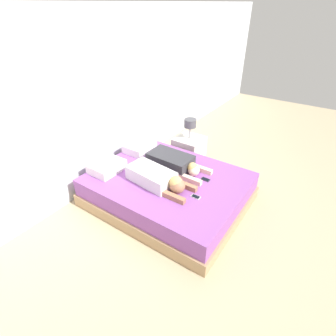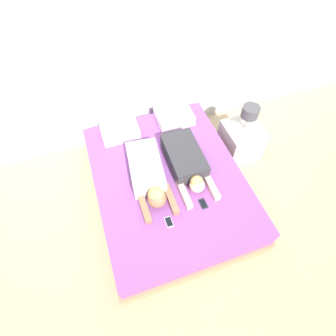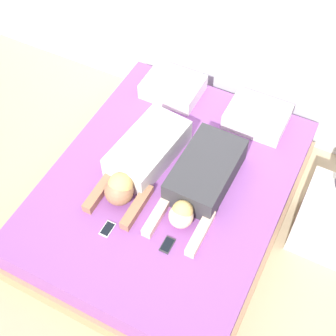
% 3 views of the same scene
% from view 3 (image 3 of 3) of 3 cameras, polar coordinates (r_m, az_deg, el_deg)
% --- Properties ---
extents(ground_plane, '(12.00, 12.00, 0.00)m').
position_cam_3_polar(ground_plane, '(3.85, 0.00, -5.32)').
color(ground_plane, tan).
extents(bed, '(1.75, 2.19, 0.45)m').
position_cam_3_polar(bed, '(3.67, 0.00, -3.53)').
color(bed, tan).
rests_on(bed, ground_plane).
extents(pillow_head_left, '(0.47, 0.38, 0.14)m').
position_cam_3_polar(pillow_head_left, '(4.04, 0.62, 9.86)').
color(pillow_head_left, white).
rests_on(pillow_head_left, bed).
extents(pillow_head_right, '(0.47, 0.38, 0.14)m').
position_cam_3_polar(pillow_head_right, '(3.86, 10.83, 6.19)').
color(pillow_head_right, white).
rests_on(pillow_head_right, bed).
extents(person_left, '(0.43, 1.00, 0.24)m').
position_cam_3_polar(person_left, '(3.47, -3.34, 1.02)').
color(person_left, silver).
rests_on(person_left, bed).
extents(person_right, '(0.40, 0.96, 0.21)m').
position_cam_3_polar(person_right, '(3.37, 4.10, -1.36)').
color(person_right, '#333338').
rests_on(person_right, bed).
extents(cell_phone_left, '(0.07, 0.12, 0.01)m').
position_cam_3_polar(cell_phone_left, '(3.28, -7.39, -7.38)').
color(cell_phone_left, silver).
rests_on(cell_phone_left, bed).
extents(cell_phone_right, '(0.07, 0.12, 0.01)m').
position_cam_3_polar(cell_phone_right, '(3.19, -0.07, -9.35)').
color(cell_phone_right, '#2D2D33').
rests_on(cell_phone_right, bed).
extents(nightstand, '(0.49, 0.49, 0.85)m').
position_cam_3_polar(nightstand, '(3.70, 19.42, -5.84)').
color(nightstand, beige).
rests_on(nightstand, ground_plane).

